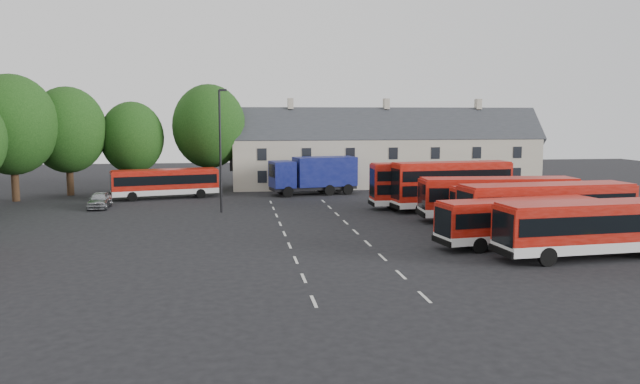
{
  "coord_description": "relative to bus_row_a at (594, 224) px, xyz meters",
  "views": [
    {
      "loc": [
        -3.34,
        -40.21,
        8.03
      ],
      "look_at": [
        3.22,
        7.36,
        2.2
      ],
      "focal_mm": 35.0,
      "sensor_mm": 36.0,
      "label": 1
    }
  ],
  "objects": [
    {
      "name": "ground",
      "position": [
        -16.85,
        7.82,
        -1.95
      ],
      "size": [
        140.0,
        140.0,
        0.0
      ],
      "primitive_type": "plane",
      "color": "black",
      "rests_on": "ground"
    },
    {
      "name": "terrace_houses",
      "position": [
        -2.85,
        37.82,
        1.91
      ],
      "size": [
        35.7,
        7.13,
        10.06
      ],
      "color": "beige",
      "rests_on": "ground"
    },
    {
      "name": "bus_dd_north",
      "position": [
        -3.56,
        19.84,
        0.34
      ],
      "size": [
        9.81,
        2.31,
        4.02
      ],
      "rotation": [
        0.0,
        0.0,
        0.0
      ],
      "color": "silver",
      "rests_on": "ground"
    },
    {
      "name": "bus_north",
      "position": [
        -26.96,
        29.97,
        -0.22
      ],
      "size": [
        10.43,
        4.71,
        2.88
      ],
      "rotation": [
        0.0,
        0.0,
        0.25
      ],
      "color": "silver",
      "rests_on": "ground"
    },
    {
      "name": "box_truck",
      "position": [
        -12.01,
        31.08,
        0.22
      ],
      "size": [
        9.21,
        4.52,
        3.86
      ],
      "rotation": [
        0.0,
        0.0,
        0.21
      ],
      "color": "black",
      "rests_on": "ground"
    },
    {
      "name": "bus_dd_south",
      "position": [
        -1.88,
        18.35,
        0.44
      ],
      "size": [
        10.44,
        3.46,
        4.2
      ],
      "rotation": [
        0.0,
        0.0,
        0.11
      ],
      "color": "silver",
      "rests_on": "ground"
    },
    {
      "name": "lane_markings",
      "position": [
        -14.35,
        9.82,
        -1.94
      ],
      "size": [
        5.15,
        33.8,
        0.01
      ],
      "color": "beige",
      "rests_on": "ground"
    },
    {
      "name": "silver_car",
      "position": [
        -31.99,
        24.06,
        -1.23
      ],
      "size": [
        1.78,
        4.24,
        1.43
      ],
      "primitive_type": "imported",
      "rotation": [
        0.0,
        0.0,
        0.02
      ],
      "color": "#A2A6AA",
      "rests_on": "ground"
    },
    {
      "name": "bus_row_d",
      "position": [
        0.6,
        9.39,
        -0.09
      ],
      "size": [
        11.06,
        3.12,
        3.09
      ],
      "rotation": [
        0.0,
        0.0,
        0.06
      ],
      "color": "silver",
      "rests_on": "ground"
    },
    {
      "name": "treeline",
      "position": [
        -37.59,
        27.18,
        4.73
      ],
      "size": [
        29.92,
        32.59,
        12.01
      ],
      "color": "black",
      "rests_on": "ground"
    },
    {
      "name": "bus_row_b",
      "position": [
        -2.81,
        3.64,
        -0.18
      ],
      "size": [
        10.65,
        3.89,
        2.94
      ],
      "rotation": [
        0.0,
        0.0,
        0.15
      ],
      "color": "silver",
      "rests_on": "ground"
    },
    {
      "name": "lamppost",
      "position": [
        -21.31,
        20.14,
        3.54
      ],
      "size": [
        0.72,
        0.34,
        10.28
      ],
      "rotation": [
        0.0,
        0.0,
        0.15
      ],
      "color": "black",
      "rests_on": "ground"
    },
    {
      "name": "bus_row_a",
      "position": [
        0.0,
        0.0,
        0.0
      ],
      "size": [
        11.65,
        3.61,
        3.24
      ],
      "rotation": [
        0.0,
        0.0,
        0.09
      ],
      "color": "silver",
      "rests_on": "ground"
    },
    {
      "name": "bus_row_e",
      "position": [
        -0.17,
        12.68,
        0.08
      ],
      "size": [
        12.09,
        3.49,
        3.38
      ],
      "rotation": [
        0.0,
        0.0,
        -0.06
      ],
      "color": "silver",
      "rests_on": "ground"
    },
    {
      "name": "bus_row_c",
      "position": [
        1.03,
        7.43,
        0.13
      ],
      "size": [
        12.41,
        3.81,
        3.46
      ],
      "rotation": [
        0.0,
        0.0,
        0.08
      ],
      "color": "silver",
      "rests_on": "ground"
    }
  ]
}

